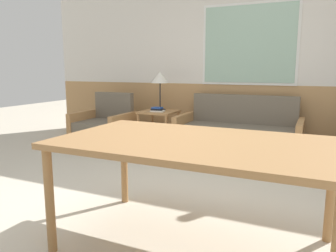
{
  "coord_description": "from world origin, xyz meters",
  "views": [
    {
      "loc": [
        1.03,
        -2.55,
        1.21
      ],
      "look_at": [
        -0.61,
        1.04,
        0.51
      ],
      "focal_mm": 35.0,
      "sensor_mm": 36.0,
      "label": 1
    }
  ],
  "objects_px": {
    "armchair": "(104,129)",
    "side_table": "(159,116)",
    "couch": "(238,136)",
    "dining_table": "(195,150)",
    "table_lamp": "(160,79)"
  },
  "relations": [
    {
      "from": "armchair",
      "to": "side_table",
      "type": "height_order",
      "value": "armchair"
    },
    {
      "from": "couch",
      "to": "armchair",
      "type": "distance_m",
      "value": 2.16
    },
    {
      "from": "armchair",
      "to": "dining_table",
      "type": "xyz_separation_m",
      "value": [
        2.44,
        -2.39,
        0.44
      ]
    },
    {
      "from": "side_table",
      "to": "dining_table",
      "type": "distance_m",
      "value": 3.09
    },
    {
      "from": "armchair",
      "to": "table_lamp",
      "type": "height_order",
      "value": "table_lamp"
    },
    {
      "from": "table_lamp",
      "to": "dining_table",
      "type": "xyz_separation_m",
      "value": [
        1.59,
        -2.75,
        -0.37
      ]
    },
    {
      "from": "couch",
      "to": "dining_table",
      "type": "distance_m",
      "value": 2.72
    },
    {
      "from": "couch",
      "to": "side_table",
      "type": "relative_size",
      "value": 3.18
    },
    {
      "from": "armchair",
      "to": "dining_table",
      "type": "height_order",
      "value": "armchair"
    },
    {
      "from": "side_table",
      "to": "dining_table",
      "type": "height_order",
      "value": "dining_table"
    },
    {
      "from": "table_lamp",
      "to": "side_table",
      "type": "bearing_deg",
      "value": -78.0
    },
    {
      "from": "couch",
      "to": "side_table",
      "type": "bearing_deg",
      "value": -179.31
    },
    {
      "from": "dining_table",
      "to": "table_lamp",
      "type": "bearing_deg",
      "value": 120.12
    },
    {
      "from": "armchair",
      "to": "dining_table",
      "type": "bearing_deg",
      "value": -51.59
    },
    {
      "from": "couch",
      "to": "armchair",
      "type": "bearing_deg",
      "value": -172.5
    }
  ]
}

